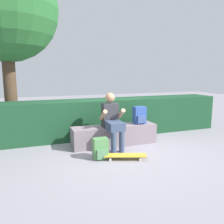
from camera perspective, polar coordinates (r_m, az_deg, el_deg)
ground_plane at (r=4.91m, az=2.38°, el=-9.50°), size 24.00×24.00×0.00m
bench_main at (r=5.22m, az=0.60°, el=-5.76°), size 1.92×0.46×0.44m
person_skater at (r=4.88m, az=0.07°, el=-1.76°), size 0.49×0.62×1.19m
skateboard_near_person at (r=4.40m, az=3.29°, el=-10.78°), size 0.82×0.46×0.09m
backpack_on_bench at (r=5.37m, az=6.89°, el=-0.84°), size 0.28×0.23×0.40m
backpack_on_ground at (r=4.40m, az=-2.87°, el=-9.15°), size 0.28×0.23×0.40m
hedge_row at (r=5.97m, az=-1.95°, el=-1.32°), size 6.40×0.77×0.94m
tree_behind_bench at (r=6.31m, az=-25.24°, el=22.17°), size 2.47×2.47×4.33m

